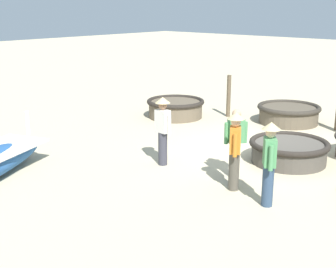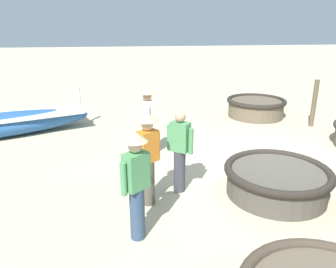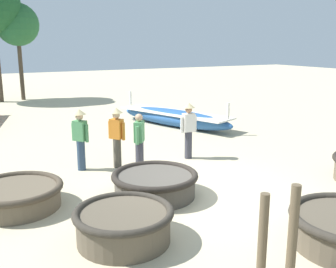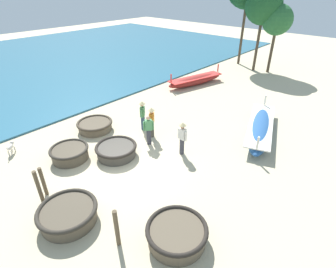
{
  "view_description": "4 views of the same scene",
  "coord_description": "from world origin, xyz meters",
  "px_view_note": "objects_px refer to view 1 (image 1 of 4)",
  "views": [
    {
      "loc": [
        -5.87,
        10.39,
        3.78
      ],
      "look_at": [
        0.74,
        3.06,
        1.02
      ],
      "focal_mm": 50.0,
      "sensor_mm": 36.0,
      "label": 1
    },
    {
      "loc": [
        -5.87,
        3.03,
        3.05
      ],
      "look_at": [
        0.52,
        2.14,
        0.85
      ],
      "focal_mm": 35.0,
      "sensor_mm": 36.0,
      "label": 2
    },
    {
      "loc": [
        -4.4,
        -7.19,
        3.38
      ],
      "look_at": [
        0.35,
        1.75,
        1.01
      ],
      "focal_mm": 42.0,
      "sensor_mm": 36.0,
      "label": 3
    },
    {
      "loc": [
        7.89,
        -5.68,
        7.17
      ],
      "look_at": [
        0.83,
        2.16,
        0.99
      ],
      "focal_mm": 28.0,
      "sensor_mm": 36.0,
      "label": 4
    }
  ],
  "objects_px": {
    "coracle_far_right": "(289,113)",
    "fisherman_with_hat": "(235,142)",
    "fisherman_crouching": "(269,159)",
    "mooring_post_mid_beach": "(229,96)",
    "fisherman_by_coracle": "(235,146)",
    "coracle_beside_post": "(176,108)",
    "fisherman_standing_right": "(163,126)",
    "coracle_front_right": "(289,150)"
  },
  "relations": [
    {
      "from": "fisherman_crouching",
      "to": "mooring_post_mid_beach",
      "type": "bearing_deg",
      "value": -49.29
    },
    {
      "from": "fisherman_with_hat",
      "to": "fisherman_standing_right",
      "type": "xyz_separation_m",
      "value": [
        1.78,
        0.44,
        0.12
      ]
    },
    {
      "from": "coracle_far_right",
      "to": "coracle_front_right",
      "type": "relative_size",
      "value": 1.04
    },
    {
      "from": "coracle_beside_post",
      "to": "fisherman_standing_right",
      "type": "bearing_deg",
      "value": 127.54
    },
    {
      "from": "coracle_far_right",
      "to": "coracle_front_right",
      "type": "height_order",
      "value": "coracle_far_right"
    },
    {
      "from": "coracle_beside_post",
      "to": "fisherman_crouching",
      "type": "xyz_separation_m",
      "value": [
        -6.12,
        4.33,
        0.62
      ]
    },
    {
      "from": "coracle_front_right",
      "to": "fisherman_by_coracle",
      "type": "height_order",
      "value": "fisherman_by_coracle"
    },
    {
      "from": "coracle_far_right",
      "to": "coracle_beside_post",
      "type": "relative_size",
      "value": 1.03
    },
    {
      "from": "coracle_far_right",
      "to": "fisherman_crouching",
      "type": "bearing_deg",
      "value": 114.71
    },
    {
      "from": "fisherman_with_hat",
      "to": "fisherman_by_coracle",
      "type": "xyz_separation_m",
      "value": [
        -0.4,
        0.62,
        0.12
      ]
    },
    {
      "from": "coracle_far_right",
      "to": "fisherman_with_hat",
      "type": "bearing_deg",
      "value": 105.78
    },
    {
      "from": "coracle_beside_post",
      "to": "coracle_front_right",
      "type": "xyz_separation_m",
      "value": [
        -5.19,
        1.72,
        -0.04
      ]
    },
    {
      "from": "fisherman_crouching",
      "to": "coracle_beside_post",
      "type": "bearing_deg",
      "value": -35.23
    },
    {
      "from": "coracle_beside_post",
      "to": "coracle_front_right",
      "type": "relative_size",
      "value": 1.01
    },
    {
      "from": "coracle_far_right",
      "to": "coracle_front_right",
      "type": "distance_m",
      "value": 4.05
    },
    {
      "from": "fisherman_crouching",
      "to": "mooring_post_mid_beach",
      "type": "xyz_separation_m",
      "value": [
        4.84,
        -5.63,
        -0.24
      ]
    },
    {
      "from": "coracle_far_right",
      "to": "fisherman_standing_right",
      "type": "height_order",
      "value": "fisherman_standing_right"
    },
    {
      "from": "coracle_beside_post",
      "to": "mooring_post_mid_beach",
      "type": "distance_m",
      "value": 1.87
    },
    {
      "from": "fisherman_crouching",
      "to": "mooring_post_mid_beach",
      "type": "height_order",
      "value": "fisherman_crouching"
    },
    {
      "from": "fisherman_standing_right",
      "to": "fisherman_crouching",
      "type": "distance_m",
      "value": 3.15
    },
    {
      "from": "coracle_far_right",
      "to": "fisherman_with_hat",
      "type": "distance_m",
      "value": 5.55
    },
    {
      "from": "fisherman_with_hat",
      "to": "fisherman_by_coracle",
      "type": "height_order",
      "value": "fisherman_by_coracle"
    },
    {
      "from": "coracle_far_right",
      "to": "fisherman_with_hat",
      "type": "height_order",
      "value": "fisherman_with_hat"
    },
    {
      "from": "coracle_far_right",
      "to": "fisherman_by_coracle",
      "type": "distance_m",
      "value": 6.27
    },
    {
      "from": "fisherman_standing_right",
      "to": "fisherman_crouching",
      "type": "height_order",
      "value": "same"
    },
    {
      "from": "coracle_far_right",
      "to": "fisherman_by_coracle",
      "type": "height_order",
      "value": "fisherman_by_coracle"
    },
    {
      "from": "fisherman_standing_right",
      "to": "fisherman_by_coracle",
      "type": "xyz_separation_m",
      "value": [
        -2.18,
        0.17,
        0.0
      ]
    },
    {
      "from": "fisherman_standing_right",
      "to": "fisherman_with_hat",
      "type": "bearing_deg",
      "value": -165.96
    },
    {
      "from": "fisherman_crouching",
      "to": "mooring_post_mid_beach",
      "type": "distance_m",
      "value": 7.43
    },
    {
      "from": "coracle_far_right",
      "to": "mooring_post_mid_beach",
      "type": "height_order",
      "value": "mooring_post_mid_beach"
    },
    {
      "from": "coracle_far_right",
      "to": "mooring_post_mid_beach",
      "type": "distance_m",
      "value": 2.11
    },
    {
      "from": "fisherman_by_coracle",
      "to": "fisherman_crouching",
      "type": "xyz_separation_m",
      "value": [
        -0.94,
        0.24,
        0.0
      ]
    },
    {
      "from": "coracle_far_right",
      "to": "coracle_beside_post",
      "type": "bearing_deg",
      "value": 29.43
    },
    {
      "from": "coracle_front_right",
      "to": "fisherman_with_hat",
      "type": "distance_m",
      "value": 1.87
    },
    {
      "from": "coracle_beside_post",
      "to": "coracle_front_right",
      "type": "height_order",
      "value": "coracle_beside_post"
    },
    {
      "from": "coracle_far_right",
      "to": "mooring_post_mid_beach",
      "type": "xyz_separation_m",
      "value": [
        2.0,
        0.55,
        0.39
      ]
    },
    {
      "from": "fisherman_with_hat",
      "to": "fisherman_crouching",
      "type": "height_order",
      "value": "fisherman_crouching"
    },
    {
      "from": "fisherman_crouching",
      "to": "coracle_front_right",
      "type": "bearing_deg",
      "value": -70.31
    },
    {
      "from": "coracle_front_right",
      "to": "coracle_far_right",
      "type": "bearing_deg",
      "value": -61.85
    },
    {
      "from": "fisherman_by_coracle",
      "to": "mooring_post_mid_beach",
      "type": "height_order",
      "value": "fisherman_by_coracle"
    },
    {
      "from": "coracle_far_right",
      "to": "fisherman_standing_right",
      "type": "xyz_separation_m",
      "value": [
        0.28,
        5.76,
        0.63
      ]
    },
    {
      "from": "coracle_front_right",
      "to": "mooring_post_mid_beach",
      "type": "height_order",
      "value": "mooring_post_mid_beach"
    }
  ]
}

